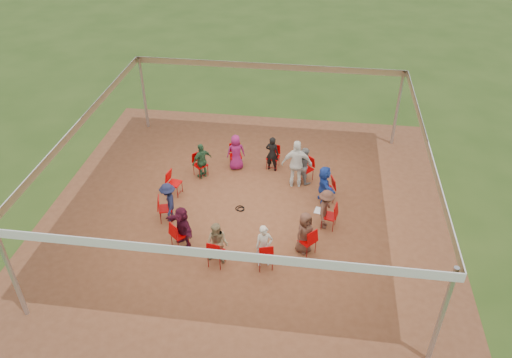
# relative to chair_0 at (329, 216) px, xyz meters

# --- Properties ---
(ground) EXTENTS (80.00, 80.00, 0.00)m
(ground) POSITION_rel_chair_0_xyz_m (-2.59, 0.52, -0.45)
(ground) COLOR #2E4916
(ground) RESTS_ON ground
(dirt_patch) EXTENTS (13.00, 13.00, 0.00)m
(dirt_patch) POSITION_rel_chair_0_xyz_m (-2.59, 0.52, -0.44)
(dirt_patch) COLOR brown
(dirt_patch) RESTS_ON ground
(tent) EXTENTS (10.33, 10.33, 3.00)m
(tent) POSITION_rel_chair_0_xyz_m (-2.59, 0.52, 1.92)
(tent) COLOR #B2B2B7
(tent) RESTS_ON ground
(chair_0) EXTENTS (0.51, 0.50, 0.90)m
(chair_0) POSITION_rel_chair_0_xyz_m (0.00, 0.00, 0.00)
(chair_0) COLOR #B90001
(chair_0) RESTS_ON ground
(chair_1) EXTENTS (0.55, 0.54, 0.90)m
(chair_1) POSITION_rel_chair_0_xyz_m (-0.09, 1.37, 0.00)
(chair_1) COLOR #B90001
(chair_1) RESTS_ON ground
(chair_2) EXTENTS (0.61, 0.61, 0.90)m
(chair_2) POSITION_rel_chair_0_xyz_m (-0.84, 2.51, 0.00)
(chair_2) COLOR #B90001
(chair_2) RESTS_ON ground
(chair_3) EXTENTS (0.50, 0.51, 0.90)m
(chair_3) POSITION_rel_chair_0_xyz_m (-2.07, 3.12, 0.00)
(chair_3) COLOR #B90001
(chair_3) RESTS_ON ground
(chair_4) EXTENTS (0.54, 0.55, 0.90)m
(chair_4) POSITION_rel_chair_0_xyz_m (-3.44, 3.03, 0.00)
(chair_4) COLOR #B90001
(chair_4) RESTS_ON ground
(chair_5) EXTENTS (0.61, 0.61, 0.90)m
(chair_5) POSITION_rel_chair_0_xyz_m (-4.58, 2.27, 0.00)
(chair_5) COLOR #B90001
(chair_5) RESTS_ON ground
(chair_6) EXTENTS (0.51, 0.50, 0.90)m
(chair_6) POSITION_rel_chair_0_xyz_m (-5.19, 1.04, 0.00)
(chair_6) COLOR #B90001
(chair_6) RESTS_ON ground
(chair_7) EXTENTS (0.55, 0.54, 0.90)m
(chair_7) POSITION_rel_chair_0_xyz_m (-5.10, -0.32, 0.00)
(chair_7) COLOR #B90001
(chair_7) RESTS_ON ground
(chair_8) EXTENTS (0.61, 0.61, 0.90)m
(chair_8) POSITION_rel_chair_0_xyz_m (-4.34, -1.46, 0.00)
(chair_8) COLOR #B90001
(chair_8) RESTS_ON ground
(chair_9) EXTENTS (0.50, 0.51, 0.90)m
(chair_9) POSITION_rel_chair_0_xyz_m (-3.12, -2.07, 0.00)
(chair_9) COLOR #B90001
(chair_9) RESTS_ON ground
(chair_10) EXTENTS (0.54, 0.55, 0.90)m
(chair_10) POSITION_rel_chair_0_xyz_m (-1.75, -1.98, 0.00)
(chair_10) COLOR #B90001
(chair_10) RESTS_ON ground
(chair_11) EXTENTS (0.61, 0.61, 0.90)m
(chair_11) POSITION_rel_chair_0_xyz_m (-0.61, -1.23, 0.00)
(chair_11) COLOR #B90001
(chair_11) RESTS_ON ground
(person_seated_0) EXTENTS (0.60, 0.94, 1.35)m
(person_seated_0) POSITION_rel_chair_0_xyz_m (-0.12, 0.02, 0.23)
(person_seated_0) COLOR #533327
(person_seated_0) RESTS_ON ground
(person_seated_1) EXTENTS (0.85, 1.34, 1.35)m
(person_seated_1) POSITION_rel_chair_0_xyz_m (-0.20, 1.33, 0.23)
(person_seated_1) COLOR #1F40A9
(person_seated_1) RESTS_ON ground
(person_seated_2) EXTENTS (0.74, 0.72, 1.35)m
(person_seated_2) POSITION_rel_chair_0_xyz_m (-0.92, 2.42, 0.23)
(person_seated_2) COLOR gray
(person_seated_2) RESTS_ON ground
(person_seated_3) EXTENTS (0.55, 0.42, 1.35)m
(person_seated_3) POSITION_rel_chair_0_xyz_m (-2.09, 3.00, 0.23)
(person_seated_3) COLOR black
(person_seated_3) RESTS_ON ground
(person_seated_4) EXTENTS (0.75, 0.56, 1.35)m
(person_seated_4) POSITION_rel_chair_0_xyz_m (-3.40, 2.92, 0.23)
(person_seated_4) COLOR #801654
(person_seated_4) RESTS_ON ground
(person_seated_5) EXTENTS (0.83, 0.86, 1.35)m
(person_seated_5) POSITION_rel_chair_0_xyz_m (-4.49, 2.19, 0.23)
(person_seated_5) COLOR #2A5534
(person_seated_5) RESTS_ON ground
(person_seated_6) EXTENTS (0.69, 0.97, 1.35)m
(person_seated_6) POSITION_rel_chair_0_xyz_m (-4.99, -0.28, 0.23)
(person_seated_6) COLOR #171B39
(person_seated_6) RESTS_ON ground
(person_seated_7) EXTENTS (1.25, 1.18, 1.35)m
(person_seated_7) POSITION_rel_chair_0_xyz_m (-4.26, -1.37, 0.23)
(person_seated_7) COLOR #460F24
(person_seated_7) RESTS_ON ground
(person_seated_8) EXTENTS (0.72, 0.50, 1.35)m
(person_seated_8) POSITION_rel_chair_0_xyz_m (-3.09, -1.95, 0.23)
(person_seated_8) COLOR #927F5A
(person_seated_8) RESTS_ON ground
(person_seated_9) EXTENTS (0.57, 0.46, 1.35)m
(person_seated_9) POSITION_rel_chair_0_xyz_m (-1.79, -1.87, 0.23)
(person_seated_9) COLOR beige
(person_seated_9) RESTS_ON ground
(person_seated_10) EXTENTS (0.72, 0.74, 1.35)m
(person_seated_10) POSITION_rel_chair_0_xyz_m (-0.70, -1.15, 0.23)
(person_seated_10) COLOR #533327
(person_seated_10) RESTS_ON ground
(standing_person) EXTENTS (1.08, 0.61, 1.77)m
(standing_person) POSITION_rel_chair_0_xyz_m (-1.16, 2.12, 0.44)
(standing_person) COLOR white
(standing_person) RESTS_ON ground
(cable_coil) EXTENTS (0.35, 0.35, 0.03)m
(cable_coil) POSITION_rel_chair_0_xyz_m (-2.86, 0.53, -0.43)
(cable_coil) COLOR black
(cable_coil) RESTS_ON ground
(laptop) EXTENTS (0.33, 0.39, 0.23)m
(laptop) POSITION_rel_chair_0_xyz_m (-0.27, 0.05, 0.19)
(laptop) COLOR #B7B7BC
(laptop) RESTS_ON ground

